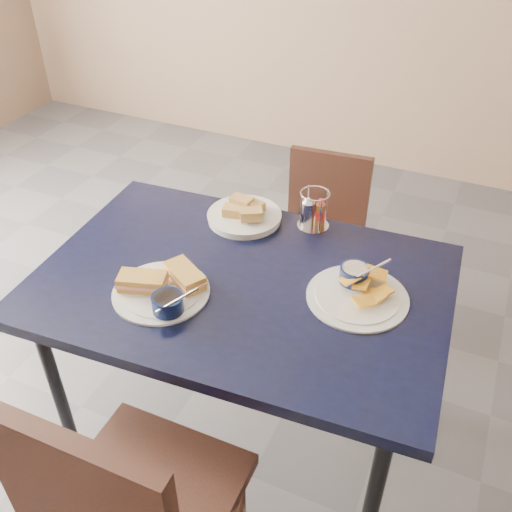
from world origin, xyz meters
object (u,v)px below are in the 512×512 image
at_px(chair_near, 125,506).
at_px(condiment_caddy, 313,212).
at_px(chair_far, 323,227).
at_px(dining_table, 242,295).
at_px(bread_basket, 245,215).
at_px(plantain_plate, 357,289).
at_px(sandwich_plate, 164,288).

xyz_separation_m(chair_near, condiment_caddy, (0.10, 1.03, 0.27)).
bearing_deg(chair_far, chair_near, -90.18).
xyz_separation_m(dining_table, bread_basket, (-0.13, 0.30, 0.08)).
distance_m(chair_near, bread_basket, 1.01).
height_order(dining_table, condiment_caddy, condiment_caddy).
relative_size(chair_near, condiment_caddy, 6.93).
distance_m(chair_far, plantain_plate, 0.88).
xyz_separation_m(sandwich_plate, condiment_caddy, (0.28, 0.52, 0.03)).
distance_m(chair_near, chair_far, 1.50).
bearing_deg(condiment_caddy, chair_near, -95.31).
xyz_separation_m(chair_near, chair_far, (0.00, 1.49, -0.11)).
xyz_separation_m(chair_far, sandwich_plate, (-0.18, -0.98, 0.34)).
bearing_deg(plantain_plate, chair_far, 114.14).
bearing_deg(plantain_plate, sandwich_plate, -155.62).
relative_size(plantain_plate, condiment_caddy, 2.20).
bearing_deg(condiment_caddy, chair_far, 101.17).
height_order(dining_table, chair_far, chair_far).
bearing_deg(bread_basket, chair_far, 75.39).
bearing_deg(condiment_caddy, plantain_plate, -49.44).
xyz_separation_m(bread_basket, condiment_caddy, (0.23, 0.06, 0.04)).
height_order(sandwich_plate, plantain_plate, same).
height_order(chair_far, plantain_plate, plantain_plate).
bearing_deg(dining_table, chair_near, -90.00).
relative_size(dining_table, condiment_caddy, 9.52).
height_order(bread_basket, condiment_caddy, condiment_caddy).
bearing_deg(chair_far, sandwich_plate, -100.61).
height_order(chair_near, bread_basket, chair_near).
relative_size(dining_table, chair_near, 1.37).
bearing_deg(plantain_plate, condiment_caddy, 130.56).
xyz_separation_m(chair_far, condiment_caddy, (0.09, -0.46, 0.37)).
bearing_deg(dining_table, bread_basket, 113.52).
bearing_deg(dining_table, chair_far, 89.67).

